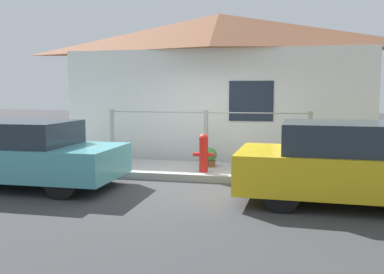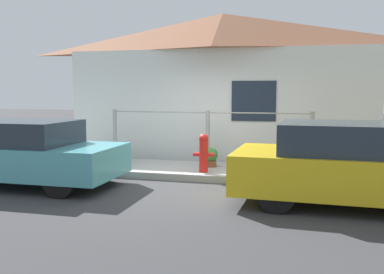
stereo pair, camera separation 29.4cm
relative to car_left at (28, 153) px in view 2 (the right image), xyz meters
name	(u,v)px [view 2 (the right image)]	position (x,y,z in m)	size (l,w,h in m)	color
ground_plane	(191,182)	(3.05, 1.10, -0.65)	(60.00, 60.00, 0.00)	#38383A
sidewalk	(201,171)	(3.05, 1.96, -0.57)	(24.00, 1.72, 0.15)	#9E9E99
house	(222,42)	(3.05, 4.41, 2.55)	(8.39, 2.23, 3.98)	white
fence	(208,134)	(3.05, 2.67, 0.19)	(4.90, 0.10, 1.26)	#999993
car_left	(28,153)	(0.00, 0.00, 0.00)	(3.61, 1.71, 1.28)	teal
car_right	(358,165)	(6.11, 0.00, 0.03)	(4.10, 1.91, 1.35)	gold
fire_hydrant	(204,152)	(3.22, 1.48, -0.07)	(0.45, 0.20, 0.82)	red
potted_plant_near_hydrant	(210,157)	(3.23, 2.15, -0.27)	(0.34, 0.34, 0.44)	brown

